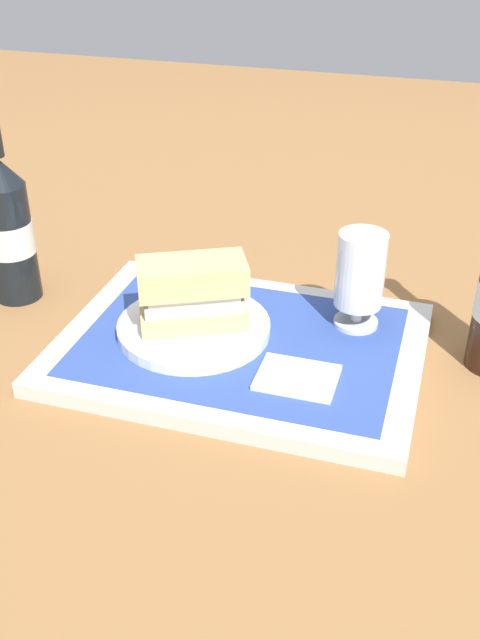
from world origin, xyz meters
The scene contains 8 objects.
ground_plane centered at (0.00, 0.00, 0.00)m, with size 3.00×3.00×0.00m, color olive.
tray centered at (0.00, 0.00, 0.01)m, with size 0.44×0.32×0.02m, color silver.
placemat centered at (0.00, 0.00, 0.02)m, with size 0.38×0.27×0.00m, color #2D4793.
plate centered at (-0.06, 0.00, 0.03)m, with size 0.19×0.19×0.01m, color white.
sandwich centered at (-0.06, 0.00, 0.08)m, with size 0.14×0.12×0.08m.
beer_glass centered at (0.13, 0.08, 0.09)m, with size 0.06×0.06×0.12m.
napkin_folded centered at (0.09, -0.06, 0.02)m, with size 0.09×0.07×0.01m, color white.
second_bottle centered at (-0.34, 0.05, 0.10)m, with size 0.07×0.07×0.27m.
Camera 1 is at (0.22, -0.73, 0.51)m, focal length 41.54 mm.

